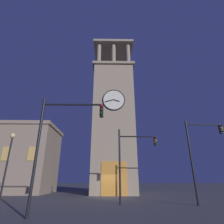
# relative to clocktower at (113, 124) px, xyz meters

# --- Properties ---
(ground_plane) EXTENTS (200.00, 200.00, 0.00)m
(ground_plane) POSITION_rel_clocktower_xyz_m (0.56, 5.13, -10.07)
(ground_plane) COLOR #4C4C51
(clocktower) EXTENTS (6.61, 7.95, 26.26)m
(clocktower) POSITION_rel_clocktower_xyz_m (0.00, 0.00, 0.00)
(clocktower) COLOR gray
(clocktower) RESTS_ON ground_plane
(traffic_signal_near) EXTENTS (3.77, 0.41, 6.55)m
(traffic_signal_near) POSITION_rel_clocktower_xyz_m (3.57, 16.66, -5.71)
(traffic_signal_near) COLOR black
(traffic_signal_near) RESTS_ON ground_plane
(traffic_signal_mid) EXTENTS (3.18, 0.41, 6.65)m
(traffic_signal_mid) POSITION_rel_clocktower_xyz_m (-6.97, 12.11, -5.69)
(traffic_signal_mid) COLOR black
(traffic_signal_mid) RESTS_ON ground_plane
(traffic_signal_far) EXTENTS (3.34, 0.41, 6.06)m
(traffic_signal_far) POSITION_rel_clocktower_xyz_m (-1.29, 11.38, -6.17)
(traffic_signal_far) COLOR black
(traffic_signal_far) RESTS_ON ground_plane
(street_lamp) EXTENTS (0.44, 0.44, 5.71)m
(street_lamp) POSITION_rel_clocktower_xyz_m (9.20, 11.23, -6.14)
(street_lamp) COLOR black
(street_lamp) RESTS_ON ground_plane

